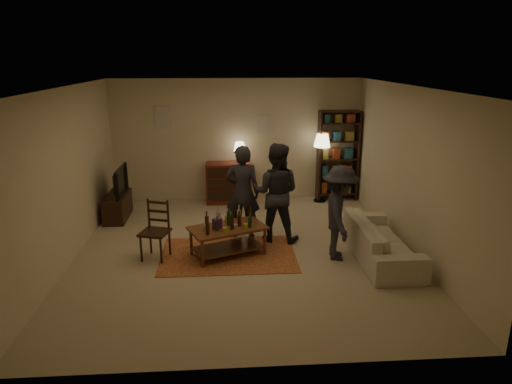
{
  "coord_description": "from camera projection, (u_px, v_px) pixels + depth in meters",
  "views": [
    {
      "loc": [
        -0.28,
        -7.07,
        3.15
      ],
      "look_at": [
        0.22,
        0.1,
        1.0
      ],
      "focal_mm": 32.0,
      "sensor_mm": 36.0,
      "label": 1
    }
  ],
  "objects": [
    {
      "name": "sofa",
      "position": [
        380.0,
        240.0,
        7.36
      ],
      "size": [
        0.81,
        2.08,
        0.61
      ],
      "primitive_type": "imported",
      "rotation": [
        0.0,
        0.0,
        1.57
      ],
      "color": "beige",
      "rests_on": "ground"
    },
    {
      "name": "dresser",
      "position": [
        229.0,
        182.0,
        10.12
      ],
      "size": [
        1.0,
        0.5,
        1.36
      ],
      "color": "maroon",
      "rests_on": "ground"
    },
    {
      "name": "bookshelf",
      "position": [
        338.0,
        155.0,
        10.19
      ],
      "size": [
        0.9,
        0.34,
        2.02
      ],
      "color": "black",
      "rests_on": "ground"
    },
    {
      "name": "person_left",
      "position": [
        243.0,
        192.0,
        8.04
      ],
      "size": [
        0.68,
        0.51,
        1.69
      ],
      "primitive_type": "imported",
      "rotation": [
        0.0,
        0.0,
        2.96
      ],
      "color": "#25252C",
      "rests_on": "ground"
    },
    {
      "name": "rug",
      "position": [
        228.0,
        255.0,
        7.53
      ],
      "size": [
        2.2,
        1.5,
        0.01
      ],
      "primitive_type": "cube",
      "color": "maroon",
      "rests_on": "ground"
    },
    {
      "name": "floor_lamp",
      "position": [
        322.0,
        145.0,
        9.96
      ],
      "size": [
        0.36,
        0.36,
        1.53
      ],
      "color": "black",
      "rests_on": "ground"
    },
    {
      "name": "person_by_sofa",
      "position": [
        340.0,
        213.0,
        7.22
      ],
      "size": [
        0.69,
        1.05,
        1.53
      ],
      "primitive_type": "imported",
      "rotation": [
        0.0,
        0.0,
        1.44
      ],
      "color": "#292931",
      "rests_on": "ground"
    },
    {
      "name": "floor",
      "position": [
        243.0,
        251.0,
        7.68
      ],
      "size": [
        6.0,
        6.0,
        0.0
      ],
      "primitive_type": "plane",
      "color": "#C6B793",
      "rests_on": "ground"
    },
    {
      "name": "coffee_table",
      "position": [
        227.0,
        231.0,
        7.4
      ],
      "size": [
        1.36,
        1.07,
        0.83
      ],
      "rotation": [
        0.0,
        0.0,
        0.4
      ],
      "color": "brown",
      "rests_on": "ground"
    },
    {
      "name": "tv_stand",
      "position": [
        117.0,
        200.0,
        9.12
      ],
      "size": [
        0.4,
        1.0,
        1.06
      ],
      "color": "black",
      "rests_on": "ground"
    },
    {
      "name": "room_shell",
      "position": [
        207.0,
        120.0,
        9.97
      ],
      "size": [
        6.0,
        6.0,
        6.0
      ],
      "color": "beige",
      "rests_on": "ground"
    },
    {
      "name": "dining_chair",
      "position": [
        156.0,
        228.0,
        7.31
      ],
      "size": [
        0.53,
        0.53,
        0.97
      ],
      "rotation": [
        0.0,
        0.0,
        -0.3
      ],
      "color": "black",
      "rests_on": "ground"
    },
    {
      "name": "person_right",
      "position": [
        276.0,
        193.0,
        7.92
      ],
      "size": [
        1.0,
        0.88,
        1.74
      ],
      "primitive_type": "imported",
      "rotation": [
        0.0,
        0.0,
        2.85
      ],
      "color": "#27272F",
      "rests_on": "ground"
    }
  ]
}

